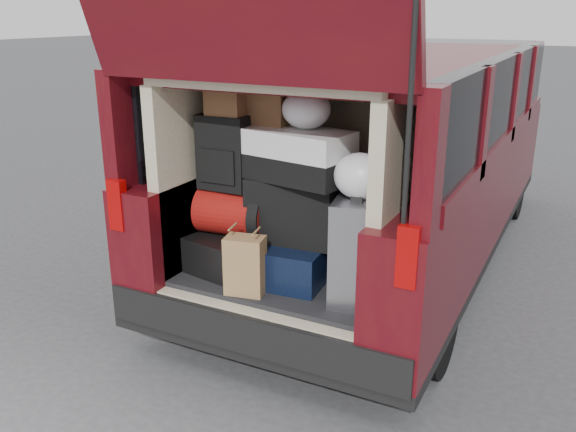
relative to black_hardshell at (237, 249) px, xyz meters
name	(u,v)px	position (x,y,z in m)	size (l,w,h in m)	color
ground	(277,367)	(0.36, -0.15, -0.66)	(80.00, 80.00, 0.00)	#38383A
minivan	(382,161)	(0.36, 1.70, 0.25)	(1.90, 5.35, 2.77)	black
load_floor	(297,309)	(0.36, 0.12, -0.39)	(1.24, 1.05, 0.55)	black
black_hardshell	(237,249)	(0.00, 0.00, 0.00)	(0.41, 0.56, 0.22)	black
navy_hardshell	(293,259)	(0.39, 0.01, 0.00)	(0.44, 0.54, 0.23)	black
silver_roller	(357,249)	(0.83, -0.09, 0.18)	(0.25, 0.39, 0.59)	silver
kraft_bag	(245,265)	(0.25, -0.31, 0.06)	(0.22, 0.14, 0.34)	#9F6E48
red_duffel	(234,212)	(0.00, -0.02, 0.26)	(0.44, 0.29, 0.29)	maroon
black_soft_case	(295,209)	(0.38, 0.05, 0.31)	(0.53, 0.32, 0.38)	black
backpack	(226,152)	(-0.05, -0.02, 0.62)	(0.31, 0.19, 0.45)	black
twotone_duffel	(295,155)	(0.39, 0.02, 0.64)	(0.64, 0.33, 0.29)	white
grocery_sack_lower	(228,97)	(-0.03, -0.01, 0.95)	(0.22, 0.18, 0.20)	brown
grocery_sack_upper	(271,104)	(0.19, 0.11, 0.91)	(0.23, 0.19, 0.23)	brown
plastic_bag_center	(306,109)	(0.44, 0.06, 0.90)	(0.28, 0.26, 0.22)	silver
plastic_bag_right	(360,176)	(0.83, -0.09, 0.60)	(0.28, 0.26, 0.24)	silver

